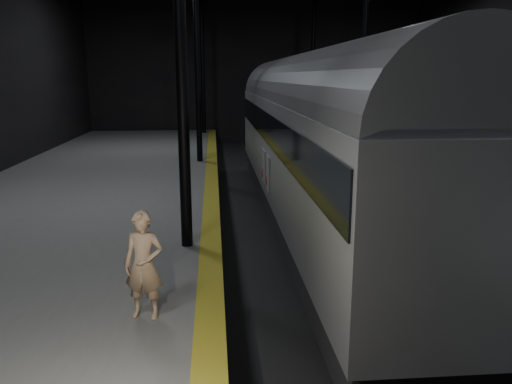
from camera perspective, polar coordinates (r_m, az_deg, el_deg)
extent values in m
plane|color=black|center=(16.29, 6.48, -4.40)|extent=(44.00, 44.00, 0.00)
cube|color=#545451|center=(16.43, -20.11, -3.16)|extent=(9.00, 43.80, 1.00)
cube|color=olive|center=(15.71, -5.14, -1.21)|extent=(0.50, 43.80, 0.01)
cube|color=#3F3328|center=(16.12, 3.98, -3.91)|extent=(0.08, 43.00, 0.14)
cube|color=#3F3328|center=(16.39, 8.97, -3.74)|extent=(0.08, 43.00, 0.14)
cube|color=black|center=(16.27, 6.48, -4.20)|extent=(2.40, 42.00, 0.12)
cylinder|color=black|center=(11.30, -8.68, 18.68)|extent=(0.26, 0.26, 10.00)
cylinder|color=black|center=(23.26, -6.74, 15.78)|extent=(0.26, 0.26, 10.00)
cylinder|color=black|center=(24.26, 12.21, 15.47)|extent=(0.26, 0.26, 10.00)
cylinder|color=black|center=(35.25, -6.13, 14.85)|extent=(0.26, 0.26, 10.00)
cylinder|color=black|center=(35.92, 6.50, 14.81)|extent=(0.26, 0.26, 10.00)
cube|color=#AAAEB3|center=(16.25, 6.33, 5.03)|extent=(2.98, 20.52, 3.08)
cube|color=black|center=(16.63, 6.17, -1.57)|extent=(2.72, 20.11, 0.87)
cube|color=black|center=(16.16, 6.40, 7.55)|extent=(3.04, 20.21, 0.92)
cylinder|color=slate|center=(16.11, 6.47, 10.46)|extent=(2.92, 20.32, 2.92)
cube|color=black|center=(10.23, 13.93, -13.83)|extent=(1.85, 2.26, 0.36)
cube|color=black|center=(23.62, 2.86, 1.93)|extent=(1.85, 2.26, 0.36)
cube|color=silver|center=(15.12, 1.36, 2.14)|extent=(0.04, 0.77, 1.08)
cube|color=silver|center=(16.32, 0.90, 2.96)|extent=(0.04, 0.77, 1.08)
cylinder|color=maroon|center=(15.35, 1.21, 1.33)|extent=(0.03, 0.27, 0.27)
cylinder|color=maroon|center=(16.55, 0.76, 2.19)|extent=(0.03, 0.27, 0.27)
imported|color=tan|center=(8.32, -12.69, -8.17)|extent=(0.73, 0.56, 1.80)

